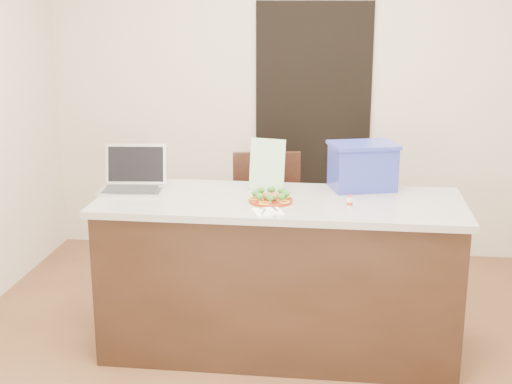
# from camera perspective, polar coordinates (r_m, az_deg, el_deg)

# --- Properties ---
(ground) EXTENTS (4.00, 4.00, 0.00)m
(ground) POSITION_cam_1_polar(r_m,az_deg,el_deg) (4.13, 1.47, -13.90)
(ground) COLOR brown
(ground) RESTS_ON ground
(room_shell) EXTENTS (4.00, 4.00, 4.00)m
(room_shell) POSITION_cam_1_polar(r_m,az_deg,el_deg) (3.63, 1.65, 9.03)
(room_shell) COLOR white
(room_shell) RESTS_ON ground
(doorway) EXTENTS (0.90, 0.02, 2.00)m
(doorway) POSITION_cam_1_polar(r_m,az_deg,el_deg) (5.67, 4.54, 4.89)
(doorway) COLOR black
(doorway) RESTS_ON ground
(island) EXTENTS (2.06, 0.76, 0.92)m
(island) POSITION_cam_1_polar(r_m,az_deg,el_deg) (4.16, 1.86, -6.65)
(island) COLOR black
(island) RESTS_ON ground
(plate) EXTENTS (0.25, 0.25, 0.02)m
(plate) POSITION_cam_1_polar(r_m,az_deg,el_deg) (3.95, 1.19, -0.66)
(plate) COLOR maroon
(plate) RESTS_ON island
(meatballs) EXTENTS (0.09, 0.10, 0.04)m
(meatballs) POSITION_cam_1_polar(r_m,az_deg,el_deg) (3.95, 1.12, -0.34)
(meatballs) COLOR brown
(meatballs) RESTS_ON plate
(broccoli) EXTENTS (0.21, 0.21, 0.04)m
(broccoli) POSITION_cam_1_polar(r_m,az_deg,el_deg) (3.94, 1.19, -0.12)
(broccoli) COLOR #245416
(broccoli) RESTS_ON plate
(pepper_rings) EXTENTS (0.23, 0.24, 0.01)m
(pepper_rings) POSITION_cam_1_polar(r_m,az_deg,el_deg) (3.95, 1.19, -0.54)
(pepper_rings) COLOR orange
(pepper_rings) RESTS_ON plate
(napkin) EXTENTS (0.19, 0.19, 0.01)m
(napkin) POSITION_cam_1_polar(r_m,az_deg,el_deg) (3.76, 0.96, -1.59)
(napkin) COLOR white
(napkin) RESTS_ON island
(fork) EXTENTS (0.03, 0.13, 0.00)m
(fork) POSITION_cam_1_polar(r_m,az_deg,el_deg) (3.77, 0.66, -1.47)
(fork) COLOR #ABABAF
(fork) RESTS_ON napkin
(knife) EXTENTS (0.06, 0.17, 0.01)m
(knife) POSITION_cam_1_polar(r_m,az_deg,el_deg) (3.74, 1.39, -1.57)
(knife) COLOR silver
(knife) RESTS_ON napkin
(yogurt_bottle) EXTENTS (0.03, 0.03, 0.07)m
(yogurt_bottle) POSITION_cam_1_polar(r_m,az_deg,el_deg) (3.88, 7.51, -0.82)
(yogurt_bottle) COLOR beige
(yogurt_bottle) RESTS_ON island
(laptop) EXTENTS (0.39, 0.32, 0.26)m
(laptop) POSITION_cam_1_polar(r_m,az_deg,el_deg) (4.27, -9.79, 1.14)
(laptop) COLOR silver
(laptop) RESTS_ON island
(leaflet) EXTENTS (0.22, 0.09, 0.30)m
(leaflet) POSITION_cam_1_polar(r_m,az_deg,el_deg) (4.17, 0.90, 2.20)
(leaflet) COLOR white
(leaflet) RESTS_ON island
(blue_box) EXTENTS (0.44, 0.37, 0.28)m
(blue_box) POSITION_cam_1_polar(r_m,az_deg,el_deg) (4.24, 8.52, 2.08)
(blue_box) COLOR #283393
(blue_box) RESTS_ON island
(chair) EXTENTS (0.52, 0.52, 1.02)m
(chair) POSITION_cam_1_polar(r_m,az_deg,el_deg) (4.76, 0.69, -2.28)
(chair) COLOR black
(chair) RESTS_ON ground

